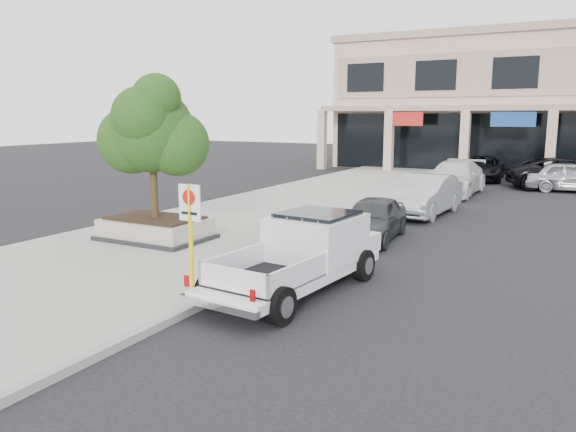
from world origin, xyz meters
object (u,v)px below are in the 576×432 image
object	(u,v)px
planter_tree	(159,130)
curb_car_b	(425,195)
curb_car_c	(454,178)
lot_car_d	(567,174)
pickup_truck	(294,256)
curb_car_d	(481,168)
lot_car_a	(572,177)
curb_car_a	(373,218)
no_parking_sign	(190,222)
planter	(156,228)

from	to	relation	value
planter_tree	curb_car_b	distance (m)	10.72
curb_car_c	lot_car_d	world-z (taller)	lot_car_d
pickup_truck	lot_car_d	distance (m)	22.66
curb_car_d	lot_car_a	distance (m)	5.91
planter_tree	curb_car_b	xyz separation A→B (m)	(5.73, 8.68, -2.64)
curb_car_b	curb_car_d	bearing A→B (deg)	94.42
pickup_truck	curb_car_a	bearing A→B (deg)	98.65
curb_car_b	pickup_truck	bearing A→B (deg)	-85.88
no_parking_sign	lot_car_a	bearing A→B (deg)	73.73
lot_car_d	lot_car_a	bearing A→B (deg)	175.76
lot_car_a	curb_car_d	bearing A→B (deg)	49.72
pickup_truck	curb_car_b	xyz separation A→B (m)	(-0.06, 11.05, -0.06)
curb_car_a	lot_car_a	size ratio (longest dim) A/B	0.87
no_parking_sign	curb_car_b	size ratio (longest dim) A/B	0.49
planter	pickup_truck	world-z (taller)	pickup_truck
planter	lot_car_a	distance (m)	21.78
pickup_truck	curb_car_b	bearing A→B (deg)	95.69
planter_tree	no_parking_sign	size ratio (longest dim) A/B	1.74
no_parking_sign	pickup_truck	distance (m)	2.36
planter	curb_car_a	bearing A→B (deg)	33.62
planter_tree	curb_car_a	distance (m)	7.06
planter	curb_car_a	xyz separation A→B (m)	(5.58, 3.71, 0.19)
curb_car_a	lot_car_d	xyz separation A→B (m)	(4.83, 16.28, 0.17)
lot_car_a	pickup_truck	bearing A→B (deg)	160.23
planter_tree	pickup_truck	xyz separation A→B (m)	(5.79, -2.37, -2.58)
no_parking_sign	curb_car_d	bearing A→B (deg)	86.42
planter	lot_car_a	xyz separation A→B (m)	(10.67, 18.98, 0.29)
curb_car_a	curb_car_d	distance (m)	18.50
curb_car_d	lot_car_a	xyz separation A→B (m)	(4.95, -3.23, 0.05)
planter	curb_car_c	distance (m)	16.18
no_parking_sign	lot_car_a	world-z (taller)	no_parking_sign
planter_tree	no_parking_sign	distance (m)	5.68
lot_car_a	lot_car_d	size ratio (longest dim) A/B	0.75
curb_car_c	curb_car_a	bearing A→B (deg)	-89.10
curb_car_a	curb_car_d	size ratio (longest dim) A/B	0.76
pickup_truck	curb_car_a	size ratio (longest dim) A/B	1.35
curb_car_b	curb_car_a	bearing A→B (deg)	-89.31
pickup_truck	curb_car_a	world-z (taller)	pickup_truck
curb_car_b	no_parking_sign	bearing A→B (deg)	-94.29
curb_car_c	lot_car_d	distance (m)	6.80
planter_tree	no_parking_sign	world-z (taller)	planter_tree
planter	lot_car_d	bearing A→B (deg)	62.48
lot_car_a	no_parking_sign	bearing A→B (deg)	156.58
curb_car_a	curb_car_b	bearing A→B (deg)	81.92
lot_car_d	curb_car_d	bearing A→B (deg)	46.33
no_parking_sign	curb_car_a	distance (m)	7.42
curb_car_c	pickup_truck	bearing A→B (deg)	-87.93
curb_car_c	lot_car_a	world-z (taller)	curb_car_c
planter	curb_car_b	world-z (taller)	curb_car_b
curb_car_b	lot_car_d	xyz separation A→B (m)	(4.55, 11.16, 0.06)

